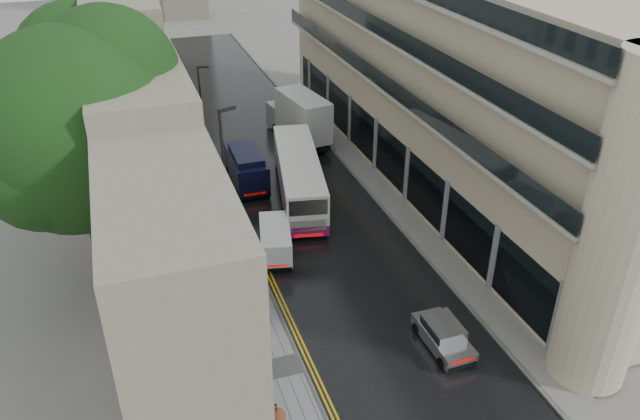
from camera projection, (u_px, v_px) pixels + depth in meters
road at (292, 185)px, 42.50m from camera, size 9.00×85.00×0.02m
left_sidewalk at (207, 198)px, 40.84m from camera, size 2.70×85.00×0.12m
right_sidewalk at (366, 174)px, 43.99m from camera, size 1.80×85.00×0.12m
old_shop_row at (134, 105)px, 38.94m from camera, size 4.50×56.00×12.00m
modern_block at (448, 77)px, 40.69m from camera, size 8.00×40.00×14.00m
tree_near at (81, 164)px, 29.40m from camera, size 10.56×10.56×13.89m
tree_far at (86, 92)px, 40.53m from camera, size 9.24×9.24×12.46m
cream_bus at (285, 201)px, 37.52m from camera, size 4.53×11.11×2.95m
white_lorry at (297, 127)px, 46.36m from camera, size 3.44×7.80×3.96m
silver_hatchback at (443, 356)px, 27.08m from camera, size 1.55×3.50×1.31m
white_van at (263, 255)px, 33.54m from camera, size 2.43×4.12×1.74m
navy_van at (237, 180)px, 40.26m from camera, size 2.20×5.27×2.66m
pedestrian at (226, 219)px, 36.50m from camera, size 0.81×0.70×1.89m
lamp_post_near at (226, 188)px, 32.65m from camera, size 0.99×0.53×8.64m
lamp_post_far at (202, 116)px, 43.85m from camera, size 0.81×0.38×7.07m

